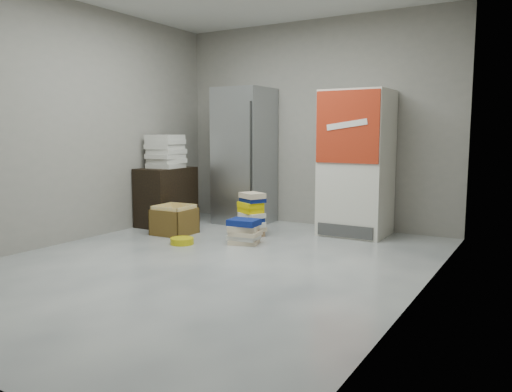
{
  "coord_description": "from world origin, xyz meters",
  "views": [
    {
      "loc": [
        2.85,
        -3.87,
        1.28
      ],
      "look_at": [
        0.14,
        0.7,
        0.61
      ],
      "focal_mm": 35.0,
      "sensor_mm": 36.0,
      "label": 1
    }
  ],
  "objects": [
    {
      "name": "room_shell",
      "position": [
        0.0,
        0.0,
        1.8
      ],
      "size": [
        4.04,
        5.04,
        2.82
      ],
      "color": "gray",
      "rests_on": "ground"
    },
    {
      "name": "phonebook_stack_side",
      "position": [
        -0.16,
        0.94,
        0.15
      ],
      "size": [
        0.42,
        0.36,
        0.29
      ],
      "rotation": [
        0.0,
        0.0,
        0.25
      ],
      "color": "beige",
      "rests_on": "ground"
    },
    {
      "name": "phonebook_stack_main",
      "position": [
        -0.33,
        1.38,
        0.27
      ],
      "size": [
        0.39,
        0.35,
        0.54
      ],
      "rotation": [
        0.0,
        0.0,
        -0.43
      ],
      "color": "#87684A",
      "rests_on": "ground"
    },
    {
      "name": "steel_fridge",
      "position": [
        -0.9,
        2.13,
        0.95
      ],
      "size": [
        0.7,
        0.72,
        1.9
      ],
      "color": "#ADB1B6",
      "rests_on": "ground"
    },
    {
      "name": "wood_shelf",
      "position": [
        -1.73,
        1.4,
        0.4
      ],
      "size": [
        0.5,
        0.8,
        0.8
      ],
      "primitive_type": "cube",
      "color": "black",
      "rests_on": "ground"
    },
    {
      "name": "cardboard_box",
      "position": [
        -1.23,
        0.97,
        0.15
      ],
      "size": [
        0.47,
        0.47,
        0.37
      ],
      "rotation": [
        0.0,
        0.0,
        0.03
      ],
      "color": "yellow",
      "rests_on": "ground"
    },
    {
      "name": "bucket_lid",
      "position": [
        -0.78,
        0.56,
        0.04
      ],
      "size": [
        0.29,
        0.29,
        0.07
      ],
      "primitive_type": "cylinder",
      "rotation": [
        0.0,
        0.0,
        0.08
      ],
      "color": "gold",
      "rests_on": "ground"
    },
    {
      "name": "ground",
      "position": [
        0.0,
        0.0,
        0.0
      ],
      "size": [
        5.0,
        5.0,
        0.0
      ],
      "primitive_type": "plane",
      "color": "silver",
      "rests_on": "ground"
    },
    {
      "name": "supply_box_stack",
      "position": [
        -1.72,
        1.4,
        1.03
      ],
      "size": [
        0.44,
        0.45,
        0.45
      ],
      "color": "silver",
      "rests_on": "wood_shelf"
    },
    {
      "name": "coke_cooler",
      "position": [
        0.75,
        2.12,
        0.9
      ],
      "size": [
        0.8,
        0.73,
        1.8
      ],
      "color": "silver",
      "rests_on": "ground"
    }
  ]
}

